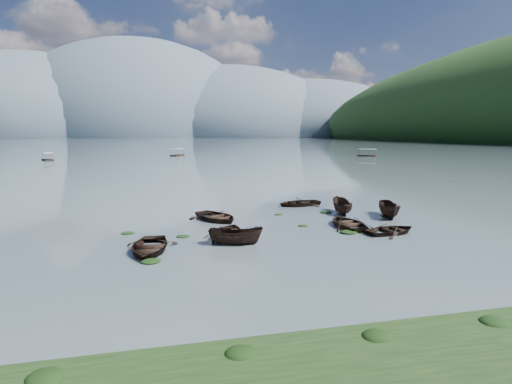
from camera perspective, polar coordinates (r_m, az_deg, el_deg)
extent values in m
plane|color=#515F65|center=(26.62, 5.82, -7.95)|extent=(2400.00, 2400.00, 0.00)
cube|color=black|center=(15.08, 24.46, -22.06)|extent=(60.00, 6.00, 0.50)
ellipsoid|color=#475666|center=(957.88, -28.32, 6.93)|extent=(520.00, 520.00, 280.00)
ellipsoid|color=#475666|center=(925.66, -16.21, 7.57)|extent=(520.00, 520.00, 340.00)
ellipsoid|color=#475666|center=(936.03, -3.79, 7.89)|extent=(520.00, 520.00, 260.00)
ellipsoid|color=#475666|center=(980.78, 6.76, 7.87)|extent=(520.00, 520.00, 220.00)
imported|color=black|center=(26.60, -15.03, -8.21)|extent=(3.98, 5.20, 1.00)
imported|color=black|center=(29.93, -4.05, -6.08)|extent=(4.44, 5.00, 0.86)
imported|color=black|center=(27.31, -2.93, -7.49)|extent=(3.98, 2.36, 1.44)
imported|color=black|center=(33.17, 12.98, -4.84)|extent=(3.37, 4.71, 0.97)
imported|color=black|center=(31.92, 18.80, -5.60)|extent=(4.71, 3.78, 0.87)
imported|color=black|center=(37.90, 18.49, -3.42)|extent=(2.92, 4.52, 1.64)
imported|color=black|center=(34.87, -5.71, -4.03)|extent=(5.43, 6.04, 1.03)
imported|color=black|center=(41.93, 6.16, -1.93)|extent=(5.06, 3.97, 0.95)
imported|color=black|center=(38.48, 12.12, -3.00)|extent=(2.40, 4.31, 1.57)
ellipsoid|color=black|center=(24.43, -14.80, -9.70)|extent=(1.18, 0.97, 0.26)
ellipsoid|color=black|center=(29.64, -10.40, -6.34)|extent=(0.96, 0.77, 0.21)
ellipsoid|color=black|center=(31.08, 13.11, -5.74)|extent=(1.34, 1.07, 0.29)
ellipsoid|color=black|center=(37.05, 3.24, -3.26)|extent=(0.80, 0.68, 0.18)
ellipsoid|color=black|center=(38.26, 18.04, -3.29)|extent=(1.09, 0.87, 0.23)
ellipsoid|color=black|center=(31.61, -17.85, -5.69)|extent=(0.98, 0.79, 0.21)
ellipsoid|color=black|center=(32.74, 6.74, -4.86)|extent=(0.85, 0.71, 0.18)
ellipsoid|color=black|center=(38.50, 9.98, -2.93)|extent=(1.12, 0.90, 0.24)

